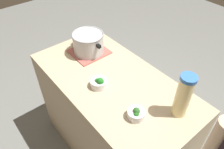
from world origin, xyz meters
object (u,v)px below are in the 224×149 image
Objects in this scene: cooking_pot at (88,42)px; broccoli_bowl_front at (99,83)px; lemonade_pitcher at (183,96)px; broccoli_bowl_center at (136,113)px.

broccoli_bowl_front is (0.39, -0.18, -0.06)m from cooking_pot.
lemonade_pitcher reaches higher than broccoli_bowl_front.
cooking_pot is 0.44m from broccoli_bowl_front.
broccoli_bowl_center is at bearing 2.63° from broccoli_bowl_front.
broccoli_bowl_front is 1.06× the size of broccoli_bowl_center.
lemonade_pitcher is at bearing 26.33° from broccoli_bowl_front.
broccoli_bowl_front is at bearing -25.25° from cooking_pot.
lemonade_pitcher is at bearing 4.30° from cooking_pot.
cooking_pot is at bearing 154.75° from broccoli_bowl_front.
cooking_pot is 2.79× the size of broccoli_bowl_front.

